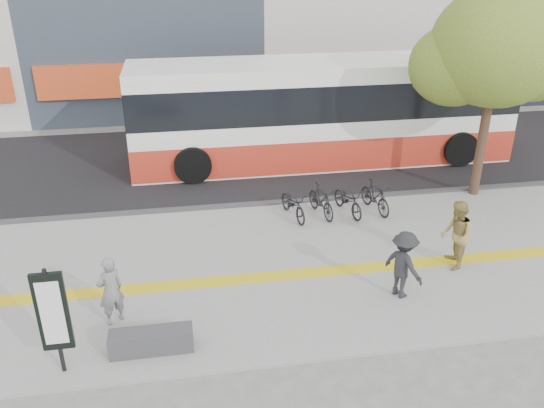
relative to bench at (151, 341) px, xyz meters
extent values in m
plane|color=#61615C|center=(2.60, 1.20, -0.30)|extent=(120.00, 120.00, 0.00)
cube|color=gray|center=(2.60, 2.70, -0.27)|extent=(40.00, 7.00, 0.08)
cube|color=yellow|center=(2.60, 2.20, -0.22)|extent=(40.00, 0.45, 0.01)
cube|color=black|center=(2.60, 10.20, -0.28)|extent=(40.00, 8.00, 0.06)
cube|color=#39393C|center=(2.60, 6.20, -0.23)|extent=(40.00, 0.25, 0.14)
cube|color=#D94B20|center=(4.60, 15.25, 1.70)|extent=(19.00, 0.50, 1.40)
cube|color=#39393C|center=(0.00, 0.00, 0.00)|extent=(1.60, 0.45, 0.45)
cylinder|color=black|center=(-1.60, -0.30, 0.88)|extent=(0.08, 0.08, 2.20)
cube|color=black|center=(-1.60, -0.30, 1.09)|extent=(0.55, 0.08, 1.60)
cube|color=white|center=(-1.60, -0.35, 1.09)|extent=(0.40, 0.02, 1.30)
cylinder|color=#382319|center=(9.80, 5.90, 1.38)|extent=(0.28, 0.28, 3.20)
ellipsoid|color=#4D7125|center=(9.80, 5.90, 4.29)|extent=(3.80, 3.80, 3.42)
ellipsoid|color=#4D7125|center=(8.80, 6.40, 3.69)|extent=(2.60, 2.60, 2.34)
ellipsoid|color=#4D7125|center=(10.70, 5.50, 3.90)|extent=(2.40, 2.40, 2.16)
ellipsoid|color=#4D7125|center=(10.10, 6.70, 5.10)|extent=(2.20, 2.20, 1.98)
cube|color=white|center=(5.80, 9.70, 1.53)|extent=(13.32, 2.77, 3.55)
cube|color=red|center=(5.80, 9.70, 0.37)|extent=(13.34, 2.80, 1.11)
cube|color=black|center=(5.80, 9.70, 2.14)|extent=(13.34, 2.80, 1.22)
cylinder|color=black|center=(1.14, 8.31, 0.37)|extent=(1.22, 0.39, 1.22)
cylinder|color=black|center=(1.14, 11.09, 0.37)|extent=(1.22, 0.39, 1.22)
cylinder|color=black|center=(10.46, 8.31, 0.37)|extent=(1.22, 0.39, 1.22)
cylinder|color=black|center=(10.46, 11.09, 0.37)|extent=(1.22, 0.39, 1.22)
imported|color=black|center=(3.86, 5.20, 0.19)|extent=(0.88, 1.66, 0.83)
imported|color=black|center=(4.67, 5.20, 0.23)|extent=(0.75, 1.58, 0.92)
imported|color=black|center=(5.48, 5.20, 0.19)|extent=(0.88, 1.66, 0.83)
imported|color=black|center=(6.29, 5.20, 0.23)|extent=(0.75, 1.58, 0.92)
imported|color=black|center=(-0.80, 1.06, 0.54)|extent=(0.67, 0.61, 1.53)
imported|color=olive|center=(7.15, 1.94, 0.63)|extent=(0.82, 0.96, 1.72)
imported|color=#232326|center=(5.45, 0.99, 0.56)|extent=(0.99, 1.18, 1.58)
camera|label=1|loc=(0.87, -8.86, 7.00)|focal=36.84mm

